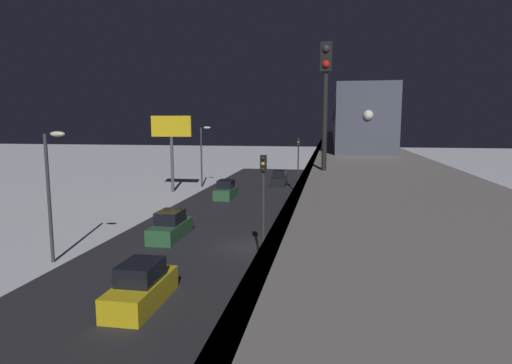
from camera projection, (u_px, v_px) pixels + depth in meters
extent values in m
plane|color=white|center=(252.00, 247.00, 28.40)|extent=(240.00, 240.00, 0.00)
cube|color=#28282D|center=(184.00, 244.00, 29.18)|extent=(11.00, 95.43, 0.01)
cube|color=gray|center=(358.00, 154.00, 26.44)|extent=(5.00, 95.43, 0.80)
cube|color=#38383D|center=(318.00, 154.00, 26.84)|extent=(0.24, 93.52, 0.80)
cylinder|color=gray|center=(341.00, 157.00, 65.71)|extent=(1.40, 1.40, 5.81)
cylinder|color=gray|center=(344.00, 168.00, 50.18)|extent=(1.40, 1.40, 5.81)
cylinder|color=gray|center=(350.00, 188.00, 34.66)|extent=(1.40, 1.40, 5.81)
cylinder|color=gray|center=(366.00, 241.00, 19.13)|extent=(1.40, 1.40, 5.81)
cube|color=#4C5160|center=(356.00, 120.00, 28.41)|extent=(2.90, 18.00, 3.40)
cube|color=black|center=(357.00, 114.00, 28.36)|extent=(2.94, 16.20, 0.90)
cube|color=#4C5160|center=(346.00, 121.00, 46.57)|extent=(2.90, 18.00, 3.40)
cube|color=black|center=(347.00, 117.00, 46.52)|extent=(2.94, 16.20, 0.90)
cube|color=#4C5160|center=(342.00, 121.00, 64.73)|extent=(2.90, 18.00, 3.40)
cube|color=black|center=(342.00, 119.00, 64.68)|extent=(2.94, 16.20, 0.90)
cube|color=#4C5160|center=(340.00, 121.00, 82.89)|extent=(2.90, 18.00, 3.40)
cube|color=black|center=(340.00, 119.00, 82.83)|extent=(2.94, 16.20, 0.90)
sphere|color=white|center=(368.00, 115.00, 19.56)|extent=(0.44, 0.44, 0.44)
cylinder|color=black|center=(325.00, 120.00, 13.68)|extent=(0.16, 0.16, 3.20)
cube|color=black|center=(326.00, 57.00, 13.41)|extent=(0.36, 0.28, 0.90)
sphere|color=#333333|center=(326.00, 48.00, 13.22)|extent=(0.22, 0.22, 0.22)
sphere|color=red|center=(326.00, 64.00, 13.29)|extent=(0.22, 0.22, 0.22)
cube|color=gold|center=(141.00, 293.00, 19.38)|extent=(1.80, 4.57, 1.10)
cube|color=black|center=(141.00, 272.00, 19.24)|extent=(1.58, 2.19, 0.87)
cube|color=#2D6038|center=(226.00, 193.00, 46.69)|extent=(1.80, 4.30, 1.10)
cube|color=black|center=(226.00, 184.00, 46.55)|extent=(1.58, 2.06, 0.87)
cube|color=black|center=(279.00, 181.00, 56.08)|extent=(1.80, 4.02, 1.10)
cube|color=black|center=(279.00, 174.00, 55.94)|extent=(1.58, 1.93, 0.87)
cube|color=#2D6038|center=(171.00, 230.00, 30.53)|extent=(1.80, 4.74, 1.10)
cube|color=black|center=(170.00, 217.00, 30.39)|extent=(1.58, 2.27, 0.87)
cylinder|color=#2D2D2D|center=(263.00, 222.00, 23.60)|extent=(0.16, 0.16, 5.50)
cube|color=black|center=(263.00, 164.00, 23.16)|extent=(0.32, 0.32, 0.90)
sphere|color=black|center=(263.00, 158.00, 22.94)|extent=(0.20, 0.20, 0.20)
sphere|color=yellow|center=(263.00, 164.00, 22.98)|extent=(0.20, 0.20, 0.20)
sphere|color=black|center=(263.00, 169.00, 23.02)|extent=(0.20, 0.20, 0.20)
cylinder|color=#2D2D2D|center=(298.00, 170.00, 48.80)|extent=(0.16, 0.16, 5.50)
cube|color=black|center=(298.00, 142.00, 48.36)|extent=(0.32, 0.32, 0.90)
sphere|color=black|center=(298.00, 139.00, 48.14)|extent=(0.20, 0.20, 0.20)
sphere|color=yellow|center=(298.00, 142.00, 48.18)|extent=(0.20, 0.20, 0.20)
sphere|color=black|center=(298.00, 145.00, 48.22)|extent=(0.20, 0.20, 0.20)
cylinder|color=#4C4C51|center=(172.00, 164.00, 50.56)|extent=(0.36, 0.36, 6.50)
cube|color=yellow|center=(171.00, 126.00, 49.95)|extent=(4.80, 0.30, 2.40)
cylinder|color=#38383D|center=(49.00, 199.00, 24.85)|extent=(0.20, 0.20, 7.50)
ellipsoid|color=#F4E5B2|center=(58.00, 134.00, 24.20)|extent=(0.90, 0.44, 0.30)
cylinder|color=#38383D|center=(201.00, 158.00, 54.13)|extent=(0.20, 0.20, 7.50)
ellipsoid|color=#F4E5B2|center=(207.00, 128.00, 53.48)|extent=(0.90, 0.44, 0.30)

